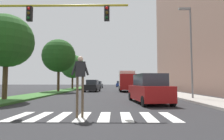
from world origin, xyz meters
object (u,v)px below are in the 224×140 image
tree_distant (73,66)px  traffic_light_gantry (27,28)px  tree_mid (7,41)px  sedan_far_horizon (120,84)px  truck_box_delivery (127,81)px  sedan_distant (98,85)px  street_lamp_right (190,44)px  sedan_midblock (93,86)px  pedestrian_performer (80,76)px  suv_crossing (149,89)px  tree_far (59,56)px

tree_distant → traffic_light_gantry: bearing=-82.3°
tree_mid → tree_distant: size_ratio=0.98×
tree_mid → tree_distant: 21.52m
traffic_light_gantry → sedan_far_horizon: bearing=81.8°
truck_box_delivery → sedan_distant: bearing=111.3°
tree_mid → sedan_distant: bearing=81.4°
street_lamp_right → truck_box_delivery: bearing=108.3°
street_lamp_right → sedan_distant: (-10.13, 27.95, -3.83)m
truck_box_delivery → sedan_far_horizon: bearing=90.8°
sedan_distant → sedan_far_horizon: size_ratio=0.98×
sedan_midblock → sedan_distant: (-0.61, 15.46, -0.05)m
tree_distant → traffic_light_gantry: tree_distant is taller
pedestrian_performer → sedan_distant: size_ratio=0.59×
traffic_light_gantry → pedestrian_performer: bearing=-32.7°
tree_mid → truck_box_delivery: (10.24, 14.24, -2.95)m
traffic_light_gantry → suv_crossing: 8.35m
tree_mid → truck_box_delivery: bearing=54.3°
pedestrian_performer → suv_crossing: size_ratio=0.52×
pedestrian_performer → sedan_distant: bearing=94.0°
suv_crossing → traffic_light_gantry: bearing=-156.9°
street_lamp_right → tree_distant: bearing=125.3°
traffic_light_gantry → street_lamp_right: bearing=26.3°
traffic_light_gantry → sedan_midblock: bearing=85.5°
street_lamp_right → sedan_midblock: (-9.53, 12.49, -3.79)m
suv_crossing → tree_distant: bearing=114.8°
tree_distant → truck_box_delivery: 12.75m
tree_mid → traffic_light_gantry: bearing=-49.0°
tree_far → traffic_light_gantry: (3.29, -16.20, -0.86)m
suv_crossing → truck_box_delivery: (-0.42, 15.42, 0.70)m
sedan_distant → suv_crossing: bearing=-78.4°
traffic_light_gantry → pedestrian_performer: (3.26, -2.09, -2.65)m
street_lamp_right → sedan_distant: bearing=109.9°
tree_mid → suv_crossing: bearing=-6.3°
traffic_light_gantry → tree_distant: bearing=97.7°
tree_mid → traffic_light_gantry: (3.63, -4.18, -0.27)m
tree_far → suv_crossing: 17.28m
suv_crossing → sedan_far_horizon: bearing=91.1°
street_lamp_right → suv_crossing: size_ratio=1.57×
tree_far → street_lamp_right: 17.86m
sedan_far_horizon → suv_crossing: bearing=-88.9°
traffic_light_gantry → suv_crossing: size_ratio=1.60×
tree_far → suv_crossing: size_ratio=1.54×
tree_far → pedestrian_performer: tree_far is taller
tree_distant → truck_box_delivery: bearing=-35.8°
tree_distant → sedan_midblock: bearing=-58.1°
pedestrian_performer → traffic_light_gantry: bearing=147.3°
tree_far → sedan_far_horizon: bearing=70.6°
tree_distant → street_lamp_right: (14.40, -20.31, 0.13)m
tree_far → street_lamp_right: size_ratio=0.99×
tree_mid → street_lamp_right: size_ratio=0.86×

